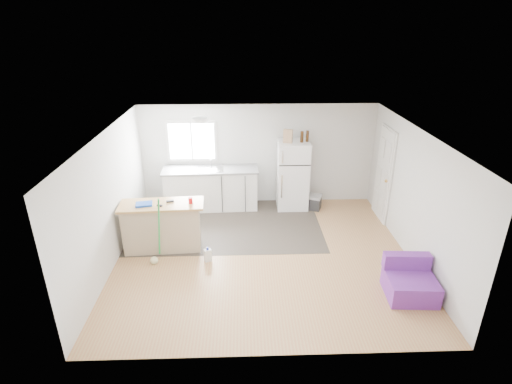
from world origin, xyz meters
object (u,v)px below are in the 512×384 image
blue_tray (144,204)px  bottle_right (307,136)px  red_cup (191,200)px  bottle_left (302,137)px  purple_seat (410,282)px  kitchen_cabinets (211,188)px  cleaner_jug (208,255)px  cooler (311,202)px  mop (155,252)px  peninsula (162,226)px  cardboard_box (288,136)px  refrigerator (293,175)px

blue_tray → bottle_right: 3.88m
red_cup → bottle_left: (2.32, 1.77, 0.71)m
purple_seat → bottle_right: bearing=113.4°
blue_tray → bottle_left: bearing=29.7°
kitchen_cabinets → cleaner_jug: bearing=-90.2°
cooler → bottle_left: bearing=-172.3°
kitchen_cabinets → cleaner_jug: kitchen_cabinets is taller
cleaner_jug → mop: 0.96m
cleaner_jug → bottle_left: bearing=28.5°
kitchen_cabinets → purple_seat: kitchen_cabinets is taller
purple_seat → mop: bearing=169.6°
peninsula → bottle_left: bearing=27.8°
mop → bottle_right: size_ratio=5.31×
cardboard_box → bottle_right: (0.45, 0.07, -0.02)m
bottle_left → cardboard_box: bearing=-176.4°
cooler → mop: (-3.25, -2.20, 0.05)m
refrigerator → red_cup: bearing=-139.6°
peninsula → cooler: peninsula is taller
peninsula → refrigerator: refrigerator is taller
purple_seat → cardboard_box: cardboard_box is taller
refrigerator → cleaner_jug: (-1.84, -2.31, -0.68)m
red_cup → bottle_right: (2.45, 1.82, 0.71)m
peninsula → blue_tray: size_ratio=5.36×
cooler → mop: mop is taller
refrigerator → blue_tray: 3.56m
peninsula → bottle_right: bottle_right is taller
refrigerator → red_cup: 2.83m
blue_tray → bottle_left: size_ratio=1.20×
bottle_right → blue_tray: bearing=-150.6°
red_cup → cardboard_box: (2.00, 1.75, 0.74)m
kitchen_cabinets → cooler: kitchen_cabinets is taller
cardboard_box → cleaner_jug: bearing=-127.0°
bottle_left → bottle_right: same height
peninsula → purple_seat: bearing=-23.9°
red_cup → blue_tray: bearing=-176.9°
bottle_right → mop: bearing=-143.0°
blue_tray → cardboard_box: (2.87, 1.80, 0.78)m
cardboard_box → kitchen_cabinets: bearing=177.1°
cooler → cardboard_box: (-0.61, 0.06, 1.59)m
refrigerator → mop: bearing=-140.0°
purple_seat → bottle_left: size_ratio=3.22×
cleaner_jug → kitchen_cabinets: bearing=72.0°
cooler → blue_tray: blue_tray is taller
red_cup → blue_tray: (-0.86, -0.05, -0.04)m
refrigerator → red_cup: size_ratio=13.47×
bottle_left → bottle_right: 0.14m
mop → cardboard_box: (2.64, 2.26, 1.54)m
peninsula → cardboard_box: cardboard_box is taller
cooler → red_cup: size_ratio=4.51×
cooler → red_cup: (-2.61, -1.69, 0.85)m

